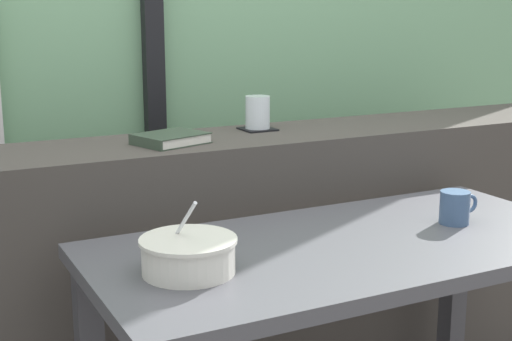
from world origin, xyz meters
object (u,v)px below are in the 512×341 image
at_px(coaster_square, 258,129).
at_px(soup_bowl, 188,255).
at_px(fork_utensil, 189,239).
at_px(ceramic_mug, 455,207).
at_px(breakfast_table, 348,286).
at_px(juice_glass, 258,114).
at_px(closed_book, 170,139).

distance_m(coaster_square, soup_bowl, 0.82).
xyz_separation_m(fork_utensil, ceramic_mug, (0.66, -0.18, 0.04)).
relative_size(breakfast_table, fork_utensil, 7.29).
relative_size(juice_glass, soup_bowl, 0.49).
distance_m(coaster_square, ceramic_mug, 0.68).
height_order(soup_bowl, ceramic_mug, soup_bowl).
distance_m(soup_bowl, fork_utensil, 0.22).
bearing_deg(soup_bowl, ceramic_mug, 1.55).
xyz_separation_m(soup_bowl, fork_utensil, (0.08, 0.20, -0.04)).
bearing_deg(soup_bowl, breakfast_table, 2.69).
relative_size(breakfast_table, juice_glass, 12.26).
bearing_deg(fork_utensil, ceramic_mug, -34.10).
bearing_deg(soup_bowl, juice_glass, 52.56).
distance_m(coaster_square, fork_utensil, 0.63).
height_order(fork_utensil, ceramic_mug, ceramic_mug).
bearing_deg(juice_glass, fork_utensil, -132.75).
relative_size(coaster_square, closed_book, 0.46).
xyz_separation_m(coaster_square, ceramic_mug, (0.25, -0.62, -0.13)).
distance_m(fork_utensil, ceramic_mug, 0.69).
relative_size(breakfast_table, coaster_square, 12.40).
xyz_separation_m(breakfast_table, fork_utensil, (-0.34, 0.18, 0.12)).
height_order(juice_glass, closed_book, juice_glass).
bearing_deg(closed_book, fork_utensil, -104.00).
bearing_deg(ceramic_mug, closed_book, 137.61).
bearing_deg(fork_utensil, coaster_square, 28.28).
bearing_deg(juice_glass, ceramic_mug, -68.28).
distance_m(soup_bowl, ceramic_mug, 0.74).
distance_m(coaster_square, juice_glass, 0.05).
distance_m(breakfast_table, ceramic_mug, 0.36).
relative_size(coaster_square, juice_glass, 0.99).
xyz_separation_m(coaster_square, juice_glass, (-0.00, -0.00, 0.05)).
relative_size(juice_glass, closed_book, 0.46).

